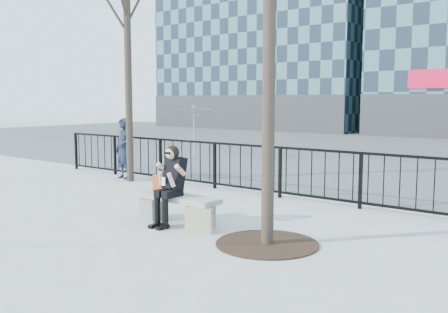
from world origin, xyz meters
The scene contains 10 objects.
ground centered at (0.00, 0.00, 0.00)m, with size 120.00×120.00×0.00m, color #969792.
street_surface centered at (0.00, 15.00, 0.00)m, with size 60.00×23.00×0.01m, color #474747.
railing centered at (0.00, 3.00, 0.55)m, with size 14.00×0.06×1.10m.
tree_grate centered at (1.90, -0.10, 0.01)m, with size 1.50×1.50×0.02m, color black.
bench_main centered at (0.00, 0.00, 0.30)m, with size 1.65×0.46×0.49m.
seated_woman centered at (0.00, -0.16, 0.67)m, with size 0.50×0.64×1.34m.
handbag centered at (-0.37, 0.02, 0.63)m, with size 0.35×0.16×0.29m, color #993512.
shopping_bag centered at (0.72, -0.25, 0.20)m, with size 0.42×0.15×0.40m, color beige.
standing_man centered at (-4.42, 2.65, 0.80)m, with size 0.59×0.39×1.61m, color black.
vendor_umbrella centered at (-6.14, 7.35, 0.97)m, with size 2.12×2.16×1.94m, color #C9D12E.
Camera 1 is at (5.75, -6.04, 2.09)m, focal length 40.00 mm.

